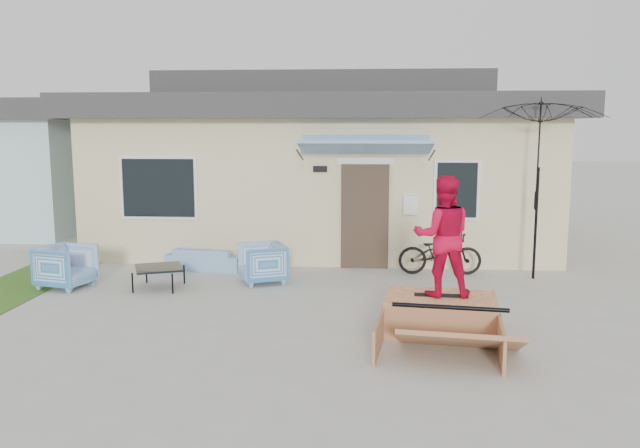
# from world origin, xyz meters

# --- Properties ---
(ground) EXTENTS (90.00, 90.00, 0.00)m
(ground) POSITION_xyz_m (0.00, 0.00, 0.00)
(ground) COLOR #B0AFA5
(ground) RESTS_ON ground
(grass_strip) EXTENTS (1.40, 8.00, 0.01)m
(grass_strip) POSITION_xyz_m (-5.20, 2.00, 0.00)
(grass_strip) COLOR #345F1D
(grass_strip) RESTS_ON ground
(house) EXTENTS (10.80, 8.49, 4.10)m
(house) POSITION_xyz_m (0.00, 7.99, 1.94)
(house) COLOR beige
(house) RESTS_ON ground
(loveseat) EXTENTS (1.59, 0.70, 0.60)m
(loveseat) POSITION_xyz_m (-2.16, 4.08, 0.30)
(loveseat) COLOR #236FB2
(loveseat) RESTS_ON ground
(armchair_left) EXTENTS (0.94, 0.98, 0.84)m
(armchair_left) POSITION_xyz_m (-4.27, 2.48, 0.42)
(armchair_left) COLOR #236FB2
(armchair_left) RESTS_ON ground
(armchair_right) EXTENTS (0.97, 0.99, 0.80)m
(armchair_right) POSITION_xyz_m (-0.86, 3.10, 0.40)
(armchair_right) COLOR #236FB2
(armchair_right) RESTS_ON ground
(coffee_table) EXTENTS (1.03, 1.03, 0.39)m
(coffee_table) POSITION_xyz_m (-2.62, 2.54, 0.19)
(coffee_table) COLOR black
(coffee_table) RESTS_ON ground
(bicycle) EXTENTS (1.61, 0.60, 1.02)m
(bicycle) POSITION_xyz_m (2.46, 4.02, 0.51)
(bicycle) COLOR black
(bicycle) RESTS_ON ground
(patio_umbrella) EXTENTS (2.30, 2.12, 2.20)m
(patio_umbrella) POSITION_xyz_m (4.18, 3.78, 1.75)
(patio_umbrella) COLOR black
(patio_umbrella) RESTS_ON ground
(skate_ramp) EXTENTS (1.75, 2.18, 0.50)m
(skate_ramp) POSITION_xyz_m (2.09, 0.43, 0.25)
(skate_ramp) COLOR #A26945
(skate_ramp) RESTS_ON ground
(skateboard) EXTENTS (0.75, 0.24, 0.05)m
(skateboard) POSITION_xyz_m (2.09, 0.48, 0.53)
(skateboard) COLOR black
(skateboard) RESTS_ON skate_ramp
(skater) EXTENTS (0.83, 0.65, 1.67)m
(skater) POSITION_xyz_m (2.09, 0.48, 1.38)
(skater) COLOR red
(skater) RESTS_ON skateboard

